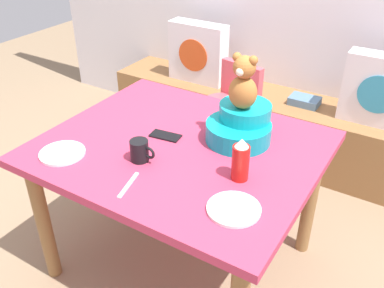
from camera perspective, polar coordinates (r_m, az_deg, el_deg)
name	(u,v)px	position (r m, az deg, el deg)	size (l,w,h in m)	color
ground_plane	(182,259)	(2.40, -1.30, -15.25)	(8.00, 8.00, 0.00)	#8C7256
window_bench	(275,126)	(3.18, 11.11, 2.33)	(2.60, 0.44, 0.46)	olive
pillow_floral_left	(198,53)	(3.23, 0.80, 12.20)	(0.44, 0.15, 0.44)	silver
pillow_floral_right	(380,91)	(2.84, 24.01, 6.59)	(0.44, 0.15, 0.44)	silver
book_stack	(305,101)	(3.02, 14.90, 5.64)	(0.20, 0.14, 0.05)	slate
dining_table	(181,162)	(1.99, -1.51, -2.48)	(1.23, 1.04, 0.74)	#B73351
highchair	(228,108)	(2.75, 4.86, 4.83)	(0.39, 0.50, 0.79)	#D84C59
infant_seat_teal	(241,125)	(1.95, 6.55, 2.55)	(0.30, 0.33, 0.16)	#0E99A4
teddy_bear	(243,83)	(1.86, 6.93, 8.10)	(0.13, 0.12, 0.25)	#AA6B31
ketchup_bottle	(241,160)	(1.68, 6.56, -2.19)	(0.07, 0.07, 0.18)	red
coffee_mug	(140,151)	(1.81, -7.02, -0.89)	(0.12, 0.08, 0.09)	black
dinner_plate_near	(62,153)	(1.94, -17.05, -1.18)	(0.20, 0.20, 0.01)	white
dinner_plate_far	(234,209)	(1.56, 5.64, -8.69)	(0.20, 0.20, 0.01)	white
cell_phone	(165,136)	(1.99, -3.60, 1.11)	(0.07, 0.14, 0.01)	black
table_fork	(128,185)	(1.69, -8.55, -5.47)	(0.02, 0.17, 0.01)	silver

